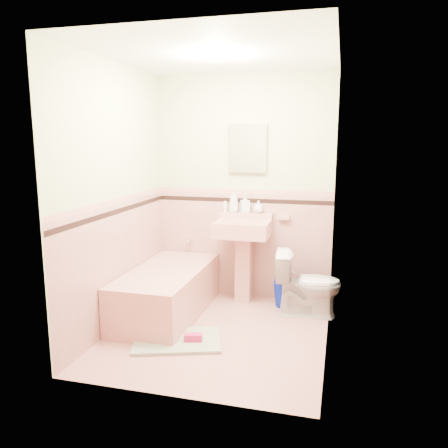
% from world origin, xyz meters
% --- Properties ---
extents(floor, '(2.20, 2.20, 0.00)m').
position_xyz_m(floor, '(0.00, 0.00, 0.00)').
color(floor, tan).
rests_on(floor, ground).
extents(ceiling, '(2.20, 2.20, 0.00)m').
position_xyz_m(ceiling, '(0.00, 0.00, 2.50)').
color(ceiling, white).
rests_on(ceiling, ground).
extents(wall_back, '(2.50, 0.00, 2.50)m').
position_xyz_m(wall_back, '(0.00, 1.10, 1.25)').
color(wall_back, '#F5E9C8').
rests_on(wall_back, ground).
extents(wall_front, '(2.50, 0.00, 2.50)m').
position_xyz_m(wall_front, '(0.00, -1.10, 1.25)').
color(wall_front, '#F5E9C8').
rests_on(wall_front, ground).
extents(wall_left, '(0.00, 2.50, 2.50)m').
position_xyz_m(wall_left, '(-1.00, 0.00, 1.25)').
color(wall_left, '#F5E9C8').
rests_on(wall_left, ground).
extents(wall_right, '(0.00, 2.50, 2.50)m').
position_xyz_m(wall_right, '(1.00, 0.00, 1.25)').
color(wall_right, '#F5E9C8').
rests_on(wall_right, ground).
extents(wainscot_back, '(2.00, 0.00, 2.00)m').
position_xyz_m(wainscot_back, '(0.00, 1.09, 0.60)').
color(wainscot_back, tan).
rests_on(wainscot_back, ground).
extents(wainscot_front, '(2.00, 0.00, 2.00)m').
position_xyz_m(wainscot_front, '(0.00, -1.09, 0.60)').
color(wainscot_front, tan).
rests_on(wainscot_front, ground).
extents(wainscot_left, '(0.00, 2.20, 2.20)m').
position_xyz_m(wainscot_left, '(-0.99, 0.00, 0.60)').
color(wainscot_left, tan).
rests_on(wainscot_left, ground).
extents(wainscot_right, '(0.00, 2.20, 2.20)m').
position_xyz_m(wainscot_right, '(0.99, 0.00, 0.60)').
color(wainscot_right, tan).
rests_on(wainscot_right, ground).
extents(accent_back, '(2.00, 0.00, 2.00)m').
position_xyz_m(accent_back, '(0.00, 1.08, 1.12)').
color(accent_back, black).
rests_on(accent_back, ground).
extents(accent_front, '(2.00, 0.00, 2.00)m').
position_xyz_m(accent_front, '(0.00, -1.08, 1.12)').
color(accent_front, black).
rests_on(accent_front, ground).
extents(accent_left, '(0.00, 2.20, 2.20)m').
position_xyz_m(accent_left, '(-0.98, 0.00, 1.12)').
color(accent_left, black).
rests_on(accent_left, ground).
extents(accent_right, '(0.00, 2.20, 2.20)m').
position_xyz_m(accent_right, '(0.98, 0.00, 1.12)').
color(accent_right, black).
rests_on(accent_right, ground).
extents(cap_back, '(2.00, 0.00, 2.00)m').
position_xyz_m(cap_back, '(0.00, 1.08, 1.22)').
color(cap_back, tan).
rests_on(cap_back, ground).
extents(cap_front, '(2.00, 0.00, 2.00)m').
position_xyz_m(cap_front, '(0.00, -1.08, 1.22)').
color(cap_front, tan).
rests_on(cap_front, ground).
extents(cap_left, '(0.00, 2.20, 2.20)m').
position_xyz_m(cap_left, '(-0.98, 0.00, 1.22)').
color(cap_left, tan).
rests_on(cap_left, ground).
extents(cap_right, '(0.00, 2.20, 2.20)m').
position_xyz_m(cap_right, '(0.98, 0.00, 1.22)').
color(cap_right, tan).
rests_on(cap_right, ground).
extents(bathtub, '(0.70, 1.50, 0.45)m').
position_xyz_m(bathtub, '(-0.63, 0.33, 0.23)').
color(bathtub, tan).
rests_on(bathtub, floor).
extents(tub_faucet, '(0.04, 0.12, 0.04)m').
position_xyz_m(tub_faucet, '(-0.63, 1.05, 0.63)').
color(tub_faucet, silver).
rests_on(tub_faucet, wall_back).
extents(sink, '(0.59, 0.48, 0.93)m').
position_xyz_m(sink, '(0.05, 0.86, 0.46)').
color(sink, tan).
rests_on(sink, floor).
extents(sink_faucet, '(0.02, 0.02, 0.10)m').
position_xyz_m(sink_faucet, '(0.05, 1.00, 0.95)').
color(sink_faucet, silver).
rests_on(sink_faucet, sink).
extents(medicine_cabinet, '(0.43, 0.04, 0.53)m').
position_xyz_m(medicine_cabinet, '(0.05, 1.07, 1.70)').
color(medicine_cabinet, white).
rests_on(medicine_cabinet, wall_back).
extents(soap_dish, '(0.12, 0.07, 0.04)m').
position_xyz_m(soap_dish, '(0.47, 1.06, 0.95)').
color(soap_dish, tan).
rests_on(soap_dish, wall_back).
extents(soap_bottle_left, '(0.11, 0.11, 0.26)m').
position_xyz_m(soap_bottle_left, '(-0.09, 1.04, 1.12)').
color(soap_bottle_left, '#B2B2B2').
rests_on(soap_bottle_left, sink).
extents(soap_bottle_mid, '(0.12, 0.12, 0.20)m').
position_xyz_m(soap_bottle_mid, '(0.04, 1.04, 1.09)').
color(soap_bottle_mid, '#B2B2B2').
rests_on(soap_bottle_mid, sink).
extents(soap_bottle_right, '(0.13, 0.13, 0.14)m').
position_xyz_m(soap_bottle_right, '(0.19, 1.04, 1.06)').
color(soap_bottle_right, '#B2B2B2').
rests_on(soap_bottle_right, sink).
extents(tube, '(0.04, 0.04, 0.12)m').
position_xyz_m(tube, '(-0.19, 1.04, 1.05)').
color(tube, white).
rests_on(tube, sink).
extents(toilet, '(0.69, 0.43, 0.67)m').
position_xyz_m(toilet, '(0.78, 0.67, 0.34)').
color(toilet, white).
rests_on(toilet, floor).
extents(bucket, '(0.30, 0.30, 0.27)m').
position_xyz_m(bucket, '(0.54, 0.86, 0.14)').
color(bucket, '#021694').
rests_on(bucket, floor).
extents(bath_mat, '(0.89, 0.73, 0.03)m').
position_xyz_m(bath_mat, '(-0.30, -0.28, 0.02)').
color(bath_mat, gray).
rests_on(bath_mat, floor).
extents(shoe, '(0.17, 0.11, 0.06)m').
position_xyz_m(shoe, '(-0.15, -0.27, 0.06)').
color(shoe, '#BF1E59').
rests_on(shoe, bath_mat).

